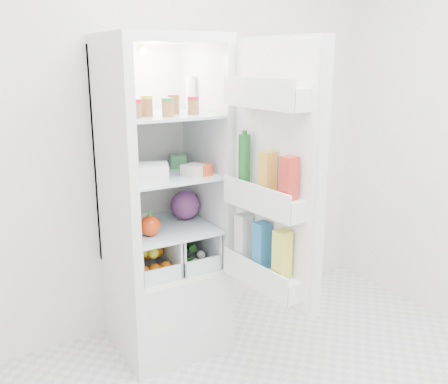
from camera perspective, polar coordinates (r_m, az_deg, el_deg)
room_walls at (r=1.84m, az=14.23°, el=12.01°), size 3.02×3.02×2.61m
refrigerator at (r=2.96m, az=-7.13°, el=-5.04°), size 0.60×0.60×1.80m
shelf_low at (r=2.88m, az=-6.68°, el=-4.01°), size 0.49×0.53×0.01m
shelf_mid at (r=2.79m, az=-6.87°, el=2.02°), size 0.49×0.53×0.02m
shelf_top at (r=2.74m, az=-7.09°, el=8.76°), size 0.49×0.53×0.02m
crisper_left at (r=2.88m, az=-8.84°, el=-6.84°), size 0.23×0.46×0.22m
crisper_right at (r=2.97m, az=-4.44°, el=-6.00°), size 0.23×0.46×0.22m
condiment_jars at (r=2.61m, az=-6.89°, el=9.57°), size 0.38×0.16×0.08m
squeeze_bottle at (r=2.89m, az=-3.83°, el=11.19°), size 0.06×0.06×0.19m
tub_white at (r=2.57m, az=-8.10°, el=2.11°), size 0.19×0.19×0.10m
tub_cream at (r=2.70m, az=-3.47°, el=2.49°), size 0.13×0.13×0.06m
tin_red at (r=2.72m, az=-2.21°, el=2.59°), size 0.10×0.10×0.06m
tub_green at (r=2.94m, az=-5.28°, el=3.59°), size 0.13×0.15×0.07m
red_cabbage at (r=2.96m, az=-4.46°, el=-1.49°), size 0.17×0.17×0.17m
bell_pepper at (r=2.71m, az=-8.42°, el=-3.85°), size 0.11×0.11×0.11m
mushroom_bowl at (r=2.81m, az=-9.80°, el=-3.69°), size 0.17×0.17×0.07m
citrus_pile at (r=2.86m, az=-8.64°, el=-7.50°), size 0.20×0.31×0.16m
veg_pile at (r=2.99m, az=-4.31°, el=-6.84°), size 0.16×0.30×0.10m
fridge_door at (r=2.45m, az=5.60°, el=1.29°), size 0.22×0.60×1.30m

